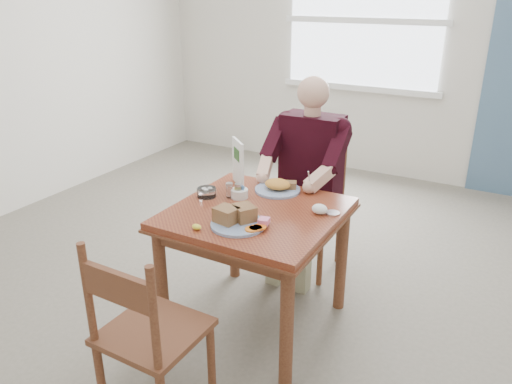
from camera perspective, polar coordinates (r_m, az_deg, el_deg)
The scene contains 16 objects.
floor at distance 3.18m, azimuth -0.00°, elevation -14.47°, with size 6.00×6.00×0.00m, color #655F52.
wall_back at distance 5.39m, azimuth 16.36°, elevation 16.06°, with size 5.50×5.50×0.00m, color silver.
lemon_wedge at distance 2.58m, azimuth -6.80°, elevation -3.99°, with size 0.05×0.04×0.03m, color yellow.
napkin at distance 2.76m, azimuth 7.28°, elevation -1.95°, with size 0.09×0.07×0.06m, color white.
metal_dish at distance 2.77m, azimuth 8.76°, elevation -2.40°, with size 0.08×0.08×0.01m, color silver.
window at distance 5.45m, azimuth 12.23°, elevation 18.61°, with size 1.72×0.04×1.42m.
table at distance 2.84m, azimuth -0.00°, elevation -4.09°, with size 0.92×0.92×0.75m.
chair_far at distance 3.56m, azimuth 6.25°, elevation -1.42°, with size 0.42×0.42×0.95m.
chair_near at distance 2.34m, azimuth -12.39°, elevation -15.66°, with size 0.43×0.43×0.95m.
diner at distance 3.37m, azimuth 5.88°, elevation 3.24°, with size 0.53×0.56×1.39m.
near_plate at distance 2.61m, azimuth -2.09°, elevation -3.05°, with size 0.36×0.36×0.10m.
far_plate at distance 3.05m, azimuth 2.59°, elevation 0.61°, with size 0.36×0.36×0.08m.
caddy at distance 2.95m, azimuth -1.91°, elevation -0.14°, with size 0.12×0.12×0.08m.
shakers at distance 2.94m, azimuth -2.56°, elevation 0.18°, with size 0.10×0.07×0.09m.
creamer at distance 2.98m, azimuth -5.66°, elevation -0.02°, with size 0.15×0.15×0.05m.
menu at distance 3.11m, azimuth -2.08°, elevation 3.40°, with size 0.16×0.14×0.29m.
Camera 1 is at (1.24, -2.23, 1.90)m, focal length 35.00 mm.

